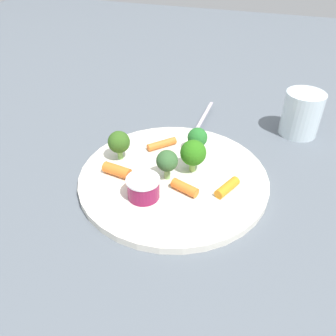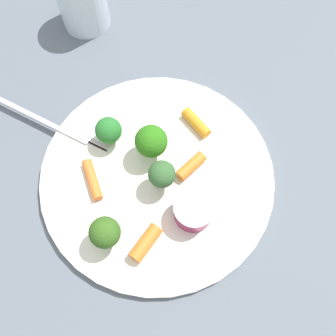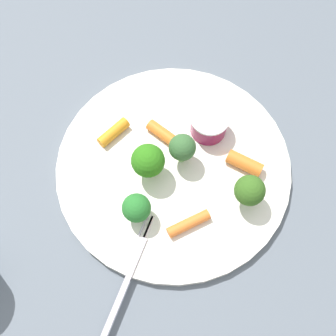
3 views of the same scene
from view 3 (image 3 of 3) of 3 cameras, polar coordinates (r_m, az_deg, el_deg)
ground_plane at (r=0.55m, az=0.74°, el=-0.05°), size 2.40×2.40×0.00m
plate at (r=0.54m, az=0.75°, el=0.21°), size 0.30×0.30×0.01m
sauce_cup at (r=0.55m, az=5.57°, el=5.96°), size 0.05×0.05×0.03m
broccoli_floret_0 at (r=0.51m, az=1.95°, el=2.75°), size 0.03×0.03×0.05m
broccoli_floret_1 at (r=0.50m, az=11.00°, el=-3.02°), size 0.04×0.04×0.05m
broccoli_floret_2 at (r=0.50m, az=-2.72°, el=0.97°), size 0.04×0.04×0.05m
broccoli_floret_3 at (r=0.49m, az=-4.29°, el=-5.45°), size 0.03×0.03×0.04m
carrot_stick_0 at (r=0.54m, az=10.34°, el=0.64°), size 0.02×0.05×0.02m
carrot_stick_1 at (r=0.50m, az=2.81°, el=-7.52°), size 0.05×0.05×0.01m
carrot_stick_2 at (r=0.55m, az=-7.40°, el=4.82°), size 0.05×0.03×0.01m
carrot_stick_3 at (r=0.55m, az=-0.82°, el=4.77°), size 0.03×0.04×0.01m
fork at (r=0.49m, az=-6.41°, el=-16.05°), size 0.19×0.01×0.00m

